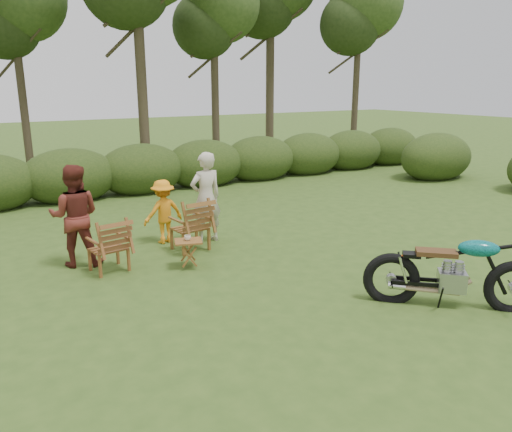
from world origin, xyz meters
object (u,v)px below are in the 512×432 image
child (165,242)px  side_table (189,254)px  cup (188,238)px  adult_a (207,241)px  lawn_chair_right (191,250)px  adult_b (79,265)px  motorcycle (449,305)px  lawn_chair_left (110,271)px

child → side_table: bearing=77.5°
cup → adult_a: bearing=51.3°
lawn_chair_right → child: bearing=-75.5°
lawn_chair_right → side_table: size_ratio=2.07×
lawn_chair_right → adult_b: 2.00m
motorcycle → lawn_chair_left: size_ratio=2.49×
cup → child: 1.62m
lawn_chair_left → adult_a: 2.18m
lawn_chair_right → adult_a: 0.57m
lawn_chair_left → cup: size_ratio=8.19×
cup → adult_b: bearing=144.3°
side_table → cup: 0.29m
lawn_chair_left → adult_a: adult_a is taller
lawn_chair_left → adult_a: (2.10, 0.59, 0.00)m
lawn_chair_right → adult_a: bearing=-154.2°
motorcycle → adult_a: size_ratio=1.28×
lawn_chair_left → cup: (1.19, -0.55, 0.53)m
motorcycle → child: 5.38m
child → lawn_chair_left: bearing=29.3°
side_table → adult_a: (0.91, 1.15, -0.24)m
lawn_chair_right → child: size_ratio=0.79×
lawn_chair_left → side_table: size_ratio=1.90×
lawn_chair_right → side_table: 0.98m
adult_a → side_table: bearing=49.1°
lawn_chair_right → cup: bearing=57.9°
adult_b → child: bearing=-145.1°
side_table → lawn_chair_right: bearing=63.8°
adult_a → adult_b: bearing=-2.1°
adult_a → adult_b: 2.47m
motorcycle → cup: bearing=170.1°
adult_a → motorcycle: bearing=107.0°
side_table → adult_b: (-1.56, 1.13, -0.24)m
motorcycle → lawn_chair_right: motorcycle is taller
motorcycle → lawn_chair_left: bearing=176.8°
side_table → child: (0.17, 1.53, -0.24)m
lawn_chair_left → side_table: (1.19, -0.56, 0.24)m
motorcycle → cup: (-2.50, 3.33, 0.53)m
lawn_chair_left → side_table: 1.34m
lawn_chair_right → lawn_chair_left: (-1.61, -0.29, 0.00)m
lawn_chair_left → adult_a: size_ratio=0.51×
motorcycle → lawn_chair_left: (-3.69, 3.88, 0.00)m
lawn_chair_left → adult_b: 0.68m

